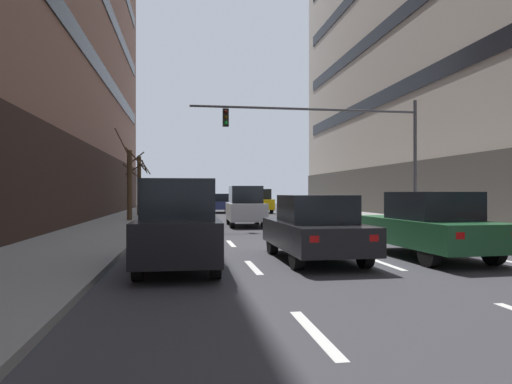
% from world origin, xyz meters
% --- Properties ---
extents(ground_plane, '(120.00, 120.00, 0.00)m').
position_xyz_m(ground_plane, '(0.00, 0.00, 0.00)').
color(ground_plane, '#38383D').
extents(sidewalk_left, '(3.68, 80.00, 0.14)m').
position_xyz_m(sidewalk_left, '(-8.28, 0.00, 0.07)').
color(sidewalk_left, gray).
rests_on(sidewalk_left, ground).
extents(lane_stripe_l1_s2, '(0.16, 2.00, 0.01)m').
position_xyz_m(lane_stripe_l1_s2, '(-3.22, -8.00, 0.00)').
color(lane_stripe_l1_s2, silver).
rests_on(lane_stripe_l1_s2, ground).
extents(lane_stripe_l1_s3, '(0.16, 2.00, 0.01)m').
position_xyz_m(lane_stripe_l1_s3, '(-3.22, -3.00, 0.00)').
color(lane_stripe_l1_s3, silver).
rests_on(lane_stripe_l1_s3, ground).
extents(lane_stripe_l1_s4, '(0.16, 2.00, 0.01)m').
position_xyz_m(lane_stripe_l1_s4, '(-3.22, 2.00, 0.00)').
color(lane_stripe_l1_s4, silver).
rests_on(lane_stripe_l1_s4, ground).
extents(lane_stripe_l1_s5, '(0.16, 2.00, 0.01)m').
position_xyz_m(lane_stripe_l1_s5, '(-3.22, 7.00, 0.00)').
color(lane_stripe_l1_s5, silver).
rests_on(lane_stripe_l1_s5, ground).
extents(lane_stripe_l1_s6, '(0.16, 2.00, 0.01)m').
position_xyz_m(lane_stripe_l1_s6, '(-3.22, 12.00, 0.00)').
color(lane_stripe_l1_s6, silver).
rests_on(lane_stripe_l1_s6, ground).
extents(lane_stripe_l1_s7, '(0.16, 2.00, 0.01)m').
position_xyz_m(lane_stripe_l1_s7, '(-3.22, 17.00, 0.00)').
color(lane_stripe_l1_s7, silver).
rests_on(lane_stripe_l1_s7, ground).
extents(lane_stripe_l1_s8, '(0.16, 2.00, 0.01)m').
position_xyz_m(lane_stripe_l1_s8, '(-3.22, 22.00, 0.00)').
color(lane_stripe_l1_s8, silver).
rests_on(lane_stripe_l1_s8, ground).
extents(lane_stripe_l1_s9, '(0.16, 2.00, 0.01)m').
position_xyz_m(lane_stripe_l1_s9, '(-3.22, 27.00, 0.00)').
color(lane_stripe_l1_s9, silver).
rests_on(lane_stripe_l1_s9, ground).
extents(lane_stripe_l1_s10, '(0.16, 2.00, 0.01)m').
position_xyz_m(lane_stripe_l1_s10, '(-3.22, 32.00, 0.00)').
color(lane_stripe_l1_s10, silver).
rests_on(lane_stripe_l1_s10, ground).
extents(lane_stripe_l2_s3, '(0.16, 2.00, 0.01)m').
position_xyz_m(lane_stripe_l2_s3, '(0.00, -3.00, 0.00)').
color(lane_stripe_l2_s3, silver).
rests_on(lane_stripe_l2_s3, ground).
extents(lane_stripe_l2_s4, '(0.16, 2.00, 0.01)m').
position_xyz_m(lane_stripe_l2_s4, '(0.00, 2.00, 0.00)').
color(lane_stripe_l2_s4, silver).
rests_on(lane_stripe_l2_s4, ground).
extents(lane_stripe_l2_s5, '(0.16, 2.00, 0.01)m').
position_xyz_m(lane_stripe_l2_s5, '(0.00, 7.00, 0.00)').
color(lane_stripe_l2_s5, silver).
rests_on(lane_stripe_l2_s5, ground).
extents(lane_stripe_l2_s6, '(0.16, 2.00, 0.01)m').
position_xyz_m(lane_stripe_l2_s6, '(0.00, 12.00, 0.00)').
color(lane_stripe_l2_s6, silver).
rests_on(lane_stripe_l2_s6, ground).
extents(lane_stripe_l2_s7, '(0.16, 2.00, 0.01)m').
position_xyz_m(lane_stripe_l2_s7, '(0.00, 17.00, 0.00)').
color(lane_stripe_l2_s7, silver).
rests_on(lane_stripe_l2_s7, ground).
extents(lane_stripe_l2_s8, '(0.16, 2.00, 0.01)m').
position_xyz_m(lane_stripe_l2_s8, '(0.00, 22.00, 0.00)').
color(lane_stripe_l2_s8, silver).
rests_on(lane_stripe_l2_s8, ground).
extents(lane_stripe_l2_s9, '(0.16, 2.00, 0.01)m').
position_xyz_m(lane_stripe_l2_s9, '(0.00, 27.00, 0.00)').
color(lane_stripe_l2_s9, silver).
rests_on(lane_stripe_l2_s9, ground).
extents(lane_stripe_l2_s10, '(0.16, 2.00, 0.01)m').
position_xyz_m(lane_stripe_l2_s10, '(0.00, 32.00, 0.00)').
color(lane_stripe_l2_s10, silver).
rests_on(lane_stripe_l2_s10, ground).
extents(lane_stripe_l3_s3, '(0.16, 2.00, 0.01)m').
position_xyz_m(lane_stripe_l3_s3, '(3.22, -3.00, 0.00)').
color(lane_stripe_l3_s3, silver).
rests_on(lane_stripe_l3_s3, ground).
extents(lane_stripe_l3_s4, '(0.16, 2.00, 0.01)m').
position_xyz_m(lane_stripe_l3_s4, '(3.22, 2.00, 0.00)').
color(lane_stripe_l3_s4, silver).
rests_on(lane_stripe_l3_s4, ground).
extents(lane_stripe_l3_s5, '(0.16, 2.00, 0.01)m').
position_xyz_m(lane_stripe_l3_s5, '(3.22, 7.00, 0.00)').
color(lane_stripe_l3_s5, silver).
rests_on(lane_stripe_l3_s5, ground).
extents(lane_stripe_l3_s6, '(0.16, 2.00, 0.01)m').
position_xyz_m(lane_stripe_l3_s6, '(3.22, 12.00, 0.00)').
color(lane_stripe_l3_s6, silver).
rests_on(lane_stripe_l3_s6, ground).
extents(lane_stripe_l3_s7, '(0.16, 2.00, 0.01)m').
position_xyz_m(lane_stripe_l3_s7, '(3.22, 17.00, 0.00)').
color(lane_stripe_l3_s7, silver).
rests_on(lane_stripe_l3_s7, ground).
extents(lane_stripe_l3_s8, '(0.16, 2.00, 0.01)m').
position_xyz_m(lane_stripe_l3_s8, '(3.22, 22.00, 0.00)').
color(lane_stripe_l3_s8, silver).
rests_on(lane_stripe_l3_s8, ground).
extents(lane_stripe_l3_s9, '(0.16, 2.00, 0.01)m').
position_xyz_m(lane_stripe_l3_s9, '(3.22, 27.00, 0.00)').
color(lane_stripe_l3_s9, silver).
rests_on(lane_stripe_l3_s9, ground).
extents(lane_stripe_l3_s10, '(0.16, 2.00, 0.01)m').
position_xyz_m(lane_stripe_l3_s10, '(3.22, 32.00, 0.00)').
color(lane_stripe_l3_s10, silver).
rests_on(lane_stripe_l3_s10, ground).
extents(car_driving_0, '(1.88, 4.43, 1.66)m').
position_xyz_m(car_driving_0, '(-1.52, -2.19, 0.82)').
color(car_driving_0, black).
rests_on(car_driving_0, ground).
extents(car_driving_1, '(2.00, 4.47, 1.65)m').
position_xyz_m(car_driving_1, '(-1.71, 26.45, 0.81)').
color(car_driving_1, black).
rests_on(car_driving_1, ground).
extents(taxi_driving_2, '(1.83, 4.26, 2.22)m').
position_xyz_m(taxi_driving_2, '(1.72, 25.59, 1.02)').
color(taxi_driving_2, black).
rests_on(taxi_driving_2, ground).
extents(car_driving_3, '(1.80, 4.17, 2.00)m').
position_xyz_m(car_driving_3, '(-4.90, -3.00, 1.00)').
color(car_driving_3, black).
rests_on(car_driving_3, ground).
extents(car_driving_4, '(1.91, 4.31, 2.06)m').
position_xyz_m(car_driving_4, '(-1.64, 10.06, 1.03)').
color(car_driving_4, black).
rests_on(car_driving_4, ground).
extents(car_driving_5, '(2.14, 4.71, 1.74)m').
position_xyz_m(car_driving_5, '(1.58, -2.21, 0.86)').
color(car_driving_5, black).
rests_on(car_driving_5, ground).
extents(taxi_driving_6, '(1.99, 4.54, 1.87)m').
position_xyz_m(taxi_driving_6, '(-4.77, 18.68, 0.83)').
color(taxi_driving_6, black).
rests_on(taxi_driving_6, ground).
extents(traffic_signal_0, '(11.44, 0.35, 6.28)m').
position_xyz_m(traffic_signal_0, '(3.15, 8.32, 4.55)').
color(traffic_signal_0, '#4C4C51').
rests_on(traffic_signal_0, sidewalk_right).
extents(street_tree_0, '(1.80, 1.78, 5.34)m').
position_xyz_m(street_tree_0, '(-7.89, 14.17, 2.33)').
color(street_tree_0, '#4C3823').
rests_on(street_tree_0, sidewalk_left).
extents(street_tree_1, '(1.97, 1.70, 4.20)m').
position_xyz_m(street_tree_1, '(-7.91, 20.02, 2.32)').
color(street_tree_1, '#4C3823').
rests_on(street_tree_1, sidewalk_left).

